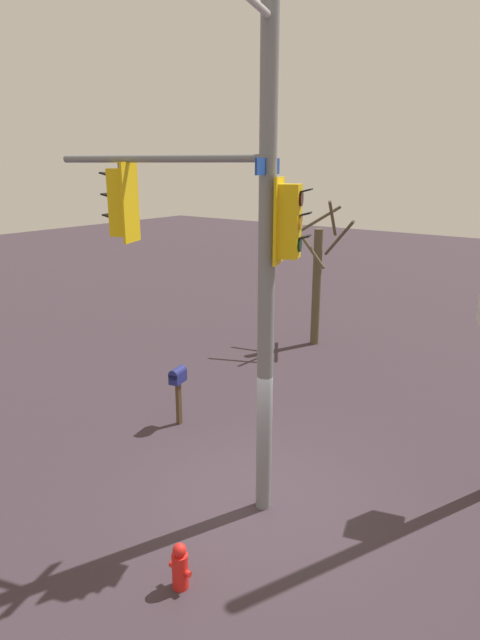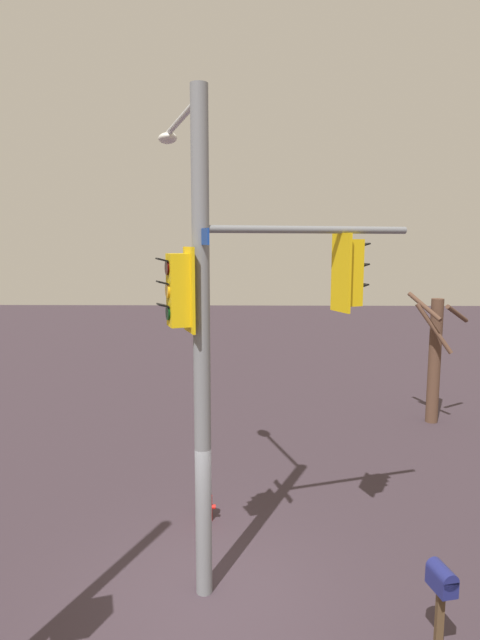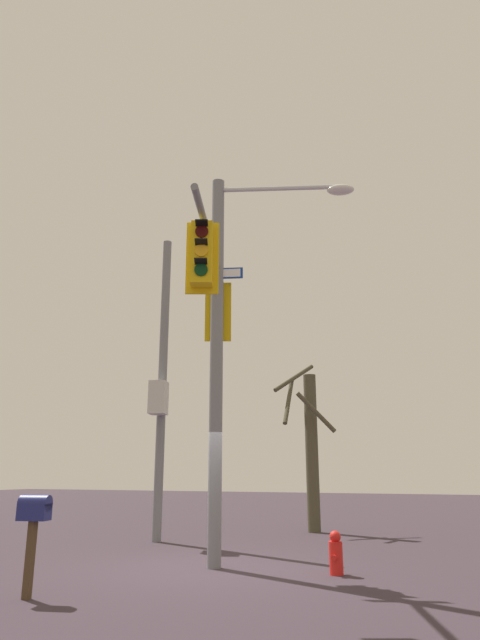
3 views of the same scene
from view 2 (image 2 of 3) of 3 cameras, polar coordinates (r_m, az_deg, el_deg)
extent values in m
plane|color=#372B33|center=(9.89, -2.87, -27.39)|extent=(80.00, 80.00, 0.00)
cylinder|color=slate|center=(8.33, -4.11, -3.79)|extent=(0.27, 0.27, 8.06)
cylinder|color=silver|center=(9.69, -6.32, 20.63)|extent=(0.95, 2.61, 0.10)
ellipsoid|color=silver|center=(10.99, -7.75, 18.72)|extent=(0.53, 0.68, 0.20)
cylinder|color=slate|center=(8.72, 7.39, 9.57)|extent=(3.42, 1.23, 0.12)
cube|color=gold|center=(9.08, 11.69, 4.99)|extent=(0.41, 0.45, 1.10)
cube|color=gold|center=(8.98, 10.77, 4.99)|extent=(0.25, 0.53, 1.30)
cylinder|color=#2F0403|center=(9.15, 12.63, 7.12)|extent=(0.11, 0.22, 0.22)
cube|color=black|center=(9.19, 13.04, 7.86)|extent=(0.23, 0.25, 0.06)
cylinder|color=#F2A814|center=(9.17, 12.56, 5.00)|extent=(0.11, 0.22, 0.22)
cube|color=black|center=(9.20, 12.97, 5.75)|extent=(0.23, 0.25, 0.06)
cylinder|color=black|center=(9.19, 12.49, 2.88)|extent=(0.11, 0.22, 0.22)
cube|color=black|center=(9.22, 12.90, 3.64)|extent=(0.23, 0.25, 0.06)
cylinder|color=slate|center=(9.06, 11.81, 8.94)|extent=(0.04, 0.04, 0.15)
cube|color=gold|center=(8.10, -6.63, 3.19)|extent=(0.41, 0.44, 1.10)
cube|color=gold|center=(8.14, -5.46, 3.23)|extent=(0.23, 0.54, 1.30)
cylinder|color=#2F0403|center=(8.04, -7.82, 5.56)|extent=(0.11, 0.22, 0.22)
cube|color=black|center=(8.02, -8.36, 6.40)|extent=(0.22, 0.25, 0.06)
cylinder|color=#F2A814|center=(8.07, -7.77, 3.15)|extent=(0.11, 0.22, 0.22)
cube|color=black|center=(8.04, -8.31, 3.98)|extent=(0.22, 0.25, 0.06)
cylinder|color=black|center=(8.10, -7.72, 0.75)|extent=(0.11, 0.22, 0.22)
cube|color=black|center=(8.07, -8.26, 1.57)|extent=(0.22, 0.25, 0.06)
cube|color=navy|center=(8.14, -4.24, 8.89)|extent=(0.34, 1.06, 0.24)
cube|color=white|center=(8.14, -4.12, 8.89)|extent=(0.29, 0.96, 0.18)
cylinder|color=red|center=(11.80, -3.60, -19.44)|extent=(0.24, 0.24, 0.55)
sphere|color=red|center=(11.64, -3.62, -17.89)|extent=(0.20, 0.20, 0.20)
cylinder|color=red|center=(11.80, -4.32, -19.30)|extent=(0.10, 0.09, 0.09)
cylinder|color=red|center=(11.78, -2.89, -19.34)|extent=(0.10, 0.09, 0.09)
cube|color=#4C3823|center=(8.94, 20.54, -28.21)|extent=(0.10, 0.10, 1.05)
cube|color=navy|center=(8.58, 20.78, -24.73)|extent=(0.33, 0.48, 0.24)
cylinder|color=navy|center=(8.52, 20.83, -24.05)|extent=(0.33, 0.48, 0.24)
cylinder|color=brown|center=(18.09, 20.10, -4.16)|extent=(0.39, 0.39, 4.01)
cylinder|color=brown|center=(17.54, 22.22, 0.63)|extent=(1.07, 1.02, 0.67)
cylinder|color=brown|center=(17.36, 20.05, -0.85)|extent=(1.11, 0.65, 1.53)
cylinder|color=brown|center=(17.32, 19.14, 1.38)|extent=(0.81, 1.16, 0.81)
camera|label=1|loc=(15.83, -19.14, 8.34)|focal=29.84mm
camera|label=3|loc=(16.40, 36.81, -7.62)|focal=31.17mm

